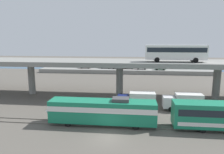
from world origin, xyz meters
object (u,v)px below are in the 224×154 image
parked_car_1 (106,66)px  parked_car_5 (160,68)px  parked_car_4 (117,67)px  parked_car_0 (85,66)px  service_truck_east (137,100)px  parked_car_3 (106,66)px  parked_car_6 (141,67)px  transit_bus_on_overpass (175,52)px  parked_car_2 (129,67)px  service_truck_west (184,101)px  train_locomotive (97,110)px

parked_car_1 → parked_car_5: size_ratio=0.99×
parked_car_4 → parked_car_0: bearing=179.7°
service_truck_east → parked_car_3: 44.34m
parked_car_1 → parked_car_6: same height
service_truck_east → parked_car_4: 42.88m
service_truck_east → parked_car_4: bearing=-79.9°
transit_bus_on_overpass → parked_car_2: size_ratio=2.93×
service_truck_east → parked_car_2: 42.55m
transit_bus_on_overpass → service_truck_east: transit_bus_on_overpass is taller
service_truck_west → transit_bus_on_overpass: bearing=-84.6°
service_truck_west → parked_car_5: size_ratio=1.68×
parked_car_1 → parked_car_5: bearing=-12.4°
service_truck_east → parked_car_6: service_truck_east is taller
parked_car_3 → parked_car_6: size_ratio=1.04×
transit_bus_on_overpass → parked_car_0: bearing=127.5°
parked_car_1 → parked_car_4: bearing=-33.6°
parked_car_6 → service_truck_west: bearing=-81.3°
service_truck_west → parked_car_1: (-20.12, 45.19, 0.59)m
transit_bus_on_overpass → service_truck_east: (-7.53, -6.58, -8.40)m
parked_car_1 → service_truck_west: bearing=-66.0°
parked_car_3 → service_truck_east: bearing=105.6°
train_locomotive → parked_car_1: (-6.01, 53.15, 0.04)m
transit_bus_on_overpass → parked_car_4: transit_bus_on_overpass is taller
train_locomotive → parked_car_6: size_ratio=4.10×
parked_car_0 → parked_car_6: (21.73, -0.79, -0.00)m
transit_bus_on_overpass → parked_car_0: transit_bus_on_overpass is taller
parked_car_2 → parked_car_0: bearing=0.5°
parked_car_2 → parked_car_4: 4.62m
parked_car_0 → parked_car_1: 8.45m
parked_car_2 → train_locomotive: bearing=86.5°
parked_car_2 → parked_car_3: 9.03m
service_truck_east → parked_car_6: (1.82, 41.50, 0.59)m
service_truck_west → parked_car_1: 49.47m
parked_car_0 → parked_car_3: bearing=3.0°
train_locomotive → parked_car_0: 52.15m
transit_bus_on_overpass → service_truck_east: bearing=-138.9°
service_truck_west → parked_car_1: size_ratio=1.69×
parked_car_3 → parked_car_2: bearing=178.4°
service_truck_west → parked_car_3: service_truck_west is taller
train_locomotive → parked_car_0: (-13.95, 50.25, 0.04)m
parked_car_1 → parked_car_2: (9.09, -2.74, -0.00)m
transit_bus_on_overpass → parked_car_6: bearing=99.3°
parked_car_4 → parked_car_5: (16.19, -1.57, 0.00)m
service_truck_east → train_locomotive: bearing=53.2°
parked_car_1 → parked_car_4: same height
service_truck_east → parked_car_3: size_ratio=1.60×
parked_car_0 → parked_car_5: size_ratio=1.12×
train_locomotive → transit_bus_on_overpass: (13.48, 14.54, 7.84)m
train_locomotive → parked_car_3: train_locomotive is taller
service_truck_west → parked_car_6: 41.98m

